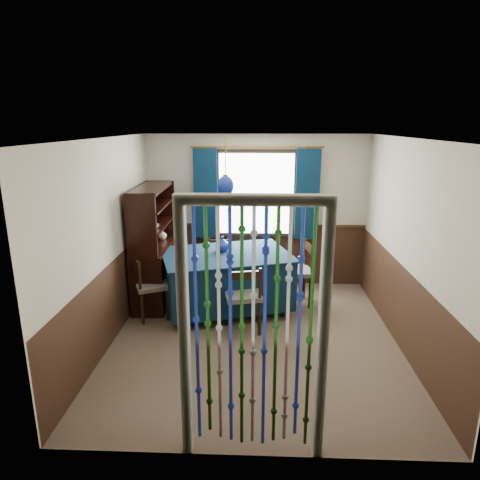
{
  "coord_description": "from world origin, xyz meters",
  "views": [
    {
      "loc": [
        0.03,
        -4.95,
        2.67
      ],
      "look_at": [
        -0.21,
        0.59,
        1.14
      ],
      "focal_mm": 32.0,
      "sensor_mm": 36.0,
      "label": 1
    }
  ],
  "objects_px": {
    "dining_table": "(227,278)",
    "pendant_lamp": "(226,186)",
    "chair_right": "(297,272)",
    "bowl_shelf": "(152,226)",
    "chair_near": "(243,297)",
    "chair_far": "(220,264)",
    "chair_left": "(149,286)",
    "vase_sideboard": "(162,234)",
    "sideboard": "(154,262)",
    "vase_table": "(223,244)"
  },
  "relations": [
    {
      "from": "dining_table",
      "to": "pendant_lamp",
      "type": "distance_m",
      "value": 1.34
    },
    {
      "from": "chair_right",
      "to": "bowl_shelf",
      "type": "height_order",
      "value": "bowl_shelf"
    },
    {
      "from": "dining_table",
      "to": "bowl_shelf",
      "type": "height_order",
      "value": "bowl_shelf"
    },
    {
      "from": "chair_near",
      "to": "chair_far",
      "type": "xyz_separation_m",
      "value": [
        -0.43,
        1.38,
        -0.03
      ]
    },
    {
      "from": "chair_left",
      "to": "chair_right",
      "type": "distance_m",
      "value": 2.18
    },
    {
      "from": "chair_right",
      "to": "vase_sideboard",
      "type": "xyz_separation_m",
      "value": [
        -2.12,
        0.4,
        0.46
      ]
    },
    {
      "from": "chair_left",
      "to": "chair_far",
      "type": "bearing_deg",
      "value": 114.67
    },
    {
      "from": "bowl_shelf",
      "to": "vase_sideboard",
      "type": "height_order",
      "value": "bowl_shelf"
    },
    {
      "from": "chair_near",
      "to": "sideboard",
      "type": "bearing_deg",
      "value": 133.51
    },
    {
      "from": "bowl_shelf",
      "to": "sideboard",
      "type": "bearing_deg",
      "value": 102.65
    },
    {
      "from": "chair_left",
      "to": "vase_sideboard",
      "type": "xyz_separation_m",
      "value": [
        -0.02,
        0.98,
        0.49
      ]
    },
    {
      "from": "chair_near",
      "to": "vase_sideboard",
      "type": "distance_m",
      "value": 1.95
    },
    {
      "from": "dining_table",
      "to": "vase_table",
      "type": "height_order",
      "value": "vase_table"
    },
    {
      "from": "chair_right",
      "to": "pendant_lamp",
      "type": "relative_size",
      "value": 1.18
    },
    {
      "from": "dining_table",
      "to": "pendant_lamp",
      "type": "relative_size",
      "value": 2.54
    },
    {
      "from": "chair_left",
      "to": "sideboard",
      "type": "relative_size",
      "value": 0.51
    },
    {
      "from": "chair_right",
      "to": "vase_table",
      "type": "xyz_separation_m",
      "value": [
        -1.11,
        -0.14,
        0.45
      ]
    },
    {
      "from": "vase_sideboard",
      "to": "pendant_lamp",
      "type": "bearing_deg",
      "value": -31.89
    },
    {
      "from": "chair_near",
      "to": "vase_table",
      "type": "height_order",
      "value": "vase_table"
    },
    {
      "from": "chair_right",
      "to": "dining_table",
      "type": "bearing_deg",
      "value": 96.95
    },
    {
      "from": "chair_left",
      "to": "pendant_lamp",
      "type": "relative_size",
      "value": 1.11
    },
    {
      "from": "pendant_lamp",
      "to": "vase_table",
      "type": "bearing_deg",
      "value": 116.32
    },
    {
      "from": "dining_table",
      "to": "pendant_lamp",
      "type": "bearing_deg",
      "value": -116.77
    },
    {
      "from": "chair_near",
      "to": "vase_sideboard",
      "type": "height_order",
      "value": "vase_sideboard"
    },
    {
      "from": "dining_table",
      "to": "bowl_shelf",
      "type": "xyz_separation_m",
      "value": [
        -1.07,
        0.06,
        0.75
      ]
    },
    {
      "from": "chair_near",
      "to": "sideboard",
      "type": "height_order",
      "value": "sideboard"
    },
    {
      "from": "chair_right",
      "to": "pendant_lamp",
      "type": "bearing_deg",
      "value": 96.95
    },
    {
      "from": "chair_right",
      "to": "vase_sideboard",
      "type": "bearing_deg",
      "value": 72.06
    },
    {
      "from": "chair_far",
      "to": "pendant_lamp",
      "type": "relative_size",
      "value": 1.06
    },
    {
      "from": "dining_table",
      "to": "chair_near",
      "type": "distance_m",
      "value": 0.72
    },
    {
      "from": "chair_right",
      "to": "chair_left",
      "type": "bearing_deg",
      "value": 98.1
    },
    {
      "from": "chair_near",
      "to": "pendant_lamp",
      "type": "relative_size",
      "value": 1.13
    },
    {
      "from": "chair_near",
      "to": "chair_left",
      "type": "relative_size",
      "value": 1.02
    },
    {
      "from": "chair_far",
      "to": "chair_right",
      "type": "height_order",
      "value": "chair_right"
    },
    {
      "from": "dining_table",
      "to": "chair_right",
      "type": "distance_m",
      "value": 1.08
    },
    {
      "from": "sideboard",
      "to": "vase_sideboard",
      "type": "height_order",
      "value": "sideboard"
    },
    {
      "from": "pendant_lamp",
      "to": "vase_sideboard",
      "type": "bearing_deg",
      "value": 148.11
    },
    {
      "from": "chair_far",
      "to": "vase_sideboard",
      "type": "height_order",
      "value": "vase_sideboard"
    },
    {
      "from": "chair_right",
      "to": "sideboard",
      "type": "bearing_deg",
      "value": 81.13
    },
    {
      "from": "chair_near",
      "to": "chair_left",
      "type": "xyz_separation_m",
      "value": [
        -1.32,
        0.36,
        -0.01
      ]
    },
    {
      "from": "chair_near",
      "to": "chair_far",
      "type": "relative_size",
      "value": 1.07
    },
    {
      "from": "sideboard",
      "to": "bowl_shelf",
      "type": "height_order",
      "value": "sideboard"
    },
    {
      "from": "bowl_shelf",
      "to": "vase_sideboard",
      "type": "xyz_separation_m",
      "value": [
        0.0,
        0.61,
        -0.27
      ]
    },
    {
      "from": "chair_near",
      "to": "vase_table",
      "type": "xyz_separation_m",
      "value": [
        -0.33,
        0.8,
        0.47
      ]
    },
    {
      "from": "chair_right",
      "to": "chair_far",
      "type": "bearing_deg",
      "value": 62.5
    },
    {
      "from": "chair_near",
      "to": "chair_far",
      "type": "height_order",
      "value": "chair_near"
    },
    {
      "from": "dining_table",
      "to": "sideboard",
      "type": "relative_size",
      "value": 1.17
    },
    {
      "from": "dining_table",
      "to": "bowl_shelf",
      "type": "bearing_deg",
      "value": 159.54
    },
    {
      "from": "chair_left",
      "to": "sideboard",
      "type": "height_order",
      "value": "sideboard"
    },
    {
      "from": "sideboard",
      "to": "vase_table",
      "type": "height_order",
      "value": "sideboard"
    }
  ]
}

